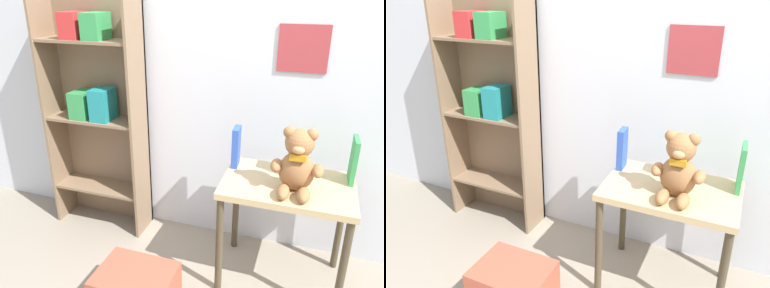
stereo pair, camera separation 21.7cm
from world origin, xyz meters
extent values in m
cube|color=silver|center=(0.00, 1.29, 1.25)|extent=(4.80, 0.06, 2.50)
cube|color=#A8383D|center=(0.31, 1.25, 1.30)|extent=(0.27, 0.01, 0.26)
cube|color=#7F664C|center=(-1.30, 1.11, 0.80)|extent=(0.02, 0.24, 1.60)
cube|color=#7F664C|center=(-0.65, 1.11, 0.80)|extent=(0.02, 0.24, 1.60)
cube|color=#7F664C|center=(-0.97, 1.23, 0.80)|extent=(0.67, 0.02, 1.60)
cube|color=#7F664C|center=(-0.97, 1.11, 0.29)|extent=(0.63, 0.22, 0.02)
cube|color=#7F664C|center=(-0.97, 1.11, 0.80)|extent=(0.63, 0.22, 0.02)
cube|color=#7F664C|center=(-0.97, 1.11, 1.31)|extent=(0.63, 0.22, 0.02)
cube|color=red|center=(-1.05, 1.10, 1.40)|extent=(0.12, 0.17, 0.16)
cube|color=#33934C|center=(-0.89, 1.10, 1.40)|extent=(0.12, 0.17, 0.16)
cube|color=#33934C|center=(-1.05, 1.10, 0.90)|extent=(0.12, 0.17, 0.18)
cube|color=teal|center=(-0.89, 1.10, 0.91)|extent=(0.12, 0.17, 0.21)
cube|color=tan|center=(0.32, 0.92, 0.62)|extent=(0.69, 0.48, 0.04)
cylinder|color=#453A29|center=(0.01, 0.71, 0.30)|extent=(0.04, 0.04, 0.61)
cylinder|color=#453A29|center=(0.64, 0.71, 0.30)|extent=(0.04, 0.04, 0.61)
cylinder|color=#453A29|center=(0.01, 1.13, 0.30)|extent=(0.04, 0.04, 0.61)
cylinder|color=#453A29|center=(0.64, 1.13, 0.30)|extent=(0.04, 0.04, 0.61)
ellipsoid|color=#99663D|center=(0.36, 0.86, 0.75)|extent=(0.18, 0.14, 0.21)
sphere|color=#99663D|center=(0.36, 0.86, 0.90)|extent=(0.14, 0.14, 0.14)
sphere|color=#99663D|center=(0.31, 0.86, 0.95)|extent=(0.06, 0.06, 0.06)
sphere|color=#99663D|center=(0.42, 0.86, 0.95)|extent=(0.06, 0.06, 0.06)
ellipsoid|color=tan|center=(0.36, 0.80, 0.89)|extent=(0.06, 0.04, 0.04)
ellipsoid|color=#99663D|center=(0.26, 0.84, 0.77)|extent=(0.06, 0.12, 0.06)
ellipsoid|color=#99663D|center=(0.46, 0.84, 0.77)|extent=(0.06, 0.12, 0.06)
ellipsoid|color=#99663D|center=(0.31, 0.76, 0.67)|extent=(0.06, 0.13, 0.06)
ellipsoid|color=#99663D|center=(0.41, 0.76, 0.67)|extent=(0.06, 0.13, 0.06)
cube|color=#C68419|center=(0.36, 0.80, 0.85)|extent=(0.08, 0.02, 0.03)
cube|color=#2D51B7|center=(0.01, 1.04, 0.76)|extent=(0.04, 0.11, 0.24)
cube|color=teal|center=(0.32, 1.04, 0.75)|extent=(0.04, 0.11, 0.23)
cube|color=#33934C|center=(0.64, 1.05, 0.76)|extent=(0.03, 0.15, 0.25)
cube|color=#AD4C38|center=(-0.36, 0.42, 0.13)|extent=(0.40, 0.31, 0.25)
camera|label=1|loc=(0.41, -0.93, 1.61)|focal=35.00mm
camera|label=2|loc=(0.61, -0.85, 1.61)|focal=35.00mm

